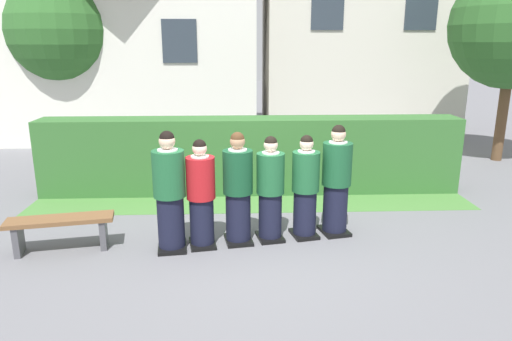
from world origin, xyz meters
The scene contains 13 objects.
ground_plane centered at (0.00, 0.00, 0.00)m, with size 60.00×60.00×0.00m, color slate.
student_front_row_0 centered at (-1.18, -0.24, 0.79)m, with size 0.44×0.55×1.67m.
student_in_red_blazer centered at (-0.76, -0.15, 0.73)m, with size 0.42×0.49×1.53m.
student_front_row_2 centered at (-0.26, -0.04, 0.76)m, with size 0.44×0.54×1.60m.
student_front_row_3 centered at (0.21, 0.05, 0.73)m, with size 0.43×0.52×1.53m.
student_front_row_4 centered at (0.72, 0.13, 0.72)m, with size 0.44×0.52×1.52m.
student_front_row_5 centered at (1.19, 0.24, 0.79)m, with size 0.47×0.56×1.65m.
hedge centered at (0.00, 2.36, 0.71)m, with size 7.86×0.70×1.42m.
school_building_main centered at (3.56, 8.91, 3.92)m, with size 6.14×3.78×7.66m.
school_building_annex centered at (-3.36, 8.39, 3.46)m, with size 7.73×4.25×6.74m.
oak_tree_left centered at (-4.93, 6.98, 3.10)m, with size 2.84×2.84×4.53m.
wooden_bench centered at (-2.68, -0.24, 0.35)m, with size 1.44×0.61×0.48m.
lawn_strip centered at (0.00, 1.56, 0.00)m, with size 7.86×0.90×0.01m, color #477A38.
Camera 1 is at (-0.26, -6.30, 2.77)m, focal length 32.86 mm.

